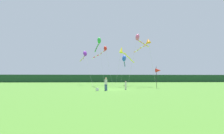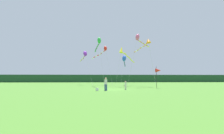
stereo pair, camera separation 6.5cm
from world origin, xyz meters
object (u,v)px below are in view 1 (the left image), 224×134
(person_adult, at_px, (106,83))
(kite_red, at_px, (103,50))
(kite_orange, at_px, (147,42))
(person_child, at_px, (126,85))
(kite_blue, at_px, (124,59))
(kite_purple, at_px, (85,54))
(kite_rainbow, at_px, (138,38))
(kite_yellow, at_px, (124,52))
(kite_green, at_px, (99,42))
(cooler_box, at_px, (97,89))
(banner_flag_pole, at_px, (158,71))

(person_adult, xyz_separation_m, kite_red, (-0.32, 17.41, 7.85))
(kite_orange, relative_size, kite_red, 1.05)
(person_child, bearing_deg, kite_blue, 82.93)
(kite_purple, bearing_deg, kite_orange, -29.00)
(kite_rainbow, distance_m, kite_yellow, 4.35)
(kite_green, bearing_deg, kite_blue, 33.02)
(kite_green, bearing_deg, kite_orange, -2.02)
(person_adult, distance_m, kite_rainbow, 13.63)
(kite_yellow, distance_m, kite_green, 5.80)
(kite_red, bearing_deg, person_child, -78.36)
(person_child, xyz_separation_m, kite_blue, (1.73, 13.92, 5.59))
(cooler_box, distance_m, kite_rainbow, 14.83)
(kite_yellow, bearing_deg, banner_flag_pole, -50.74)
(cooler_box, height_order, kite_purple, kite_purple)
(kite_blue, height_order, kite_rainbow, kite_rainbow)
(banner_flag_pole, height_order, kite_yellow, kite_yellow)
(banner_flag_pole, xyz_separation_m, kite_yellow, (-5.14, 6.29, 4.26))
(person_adult, bearing_deg, cooler_box, -173.54)
(kite_blue, height_order, kite_purple, kite_purple)
(cooler_box, relative_size, kite_orange, 0.04)
(kite_orange, bearing_deg, kite_rainbow, -131.20)
(banner_flag_pole, bearing_deg, cooler_box, -155.85)
(kite_rainbow, relative_size, kite_red, 1.07)
(kite_rainbow, bearing_deg, kite_orange, 48.80)
(person_adult, bearing_deg, banner_flag_pole, 26.23)
(person_adult, xyz_separation_m, cooler_box, (-1.20, -0.14, -0.82))
(banner_flag_pole, bearing_deg, kite_rainbow, 123.25)
(person_child, distance_m, kite_red, 18.23)
(kite_purple, relative_size, kite_green, 0.88)
(person_adult, bearing_deg, kite_blue, 72.99)
(cooler_box, xyz_separation_m, banner_flag_pole, (10.27, 4.61, 2.84))
(person_adult, height_order, kite_red, kite_red)
(person_adult, height_order, kite_green, kite_green)
(person_adult, height_order, kite_blue, kite_blue)
(person_adult, relative_size, kite_rainbow, 0.17)
(kite_yellow, height_order, kite_green, kite_green)
(kite_rainbow, relative_size, kite_orange, 1.02)
(person_child, bearing_deg, kite_orange, 57.67)
(kite_red, bearing_deg, banner_flag_pole, -53.99)
(banner_flag_pole, relative_size, kite_red, 0.38)
(person_adult, bearing_deg, kite_yellow, 69.94)
(kite_red, relative_size, kite_green, 0.93)
(person_child, xyz_separation_m, kite_green, (-4.33, 9.98, 8.84))
(cooler_box, distance_m, kite_red, 19.59)
(cooler_box, height_order, banner_flag_pole, banner_flag_pole)
(person_child, xyz_separation_m, kite_purple, (-8.23, 17.55, 7.25))
(person_child, distance_m, kite_yellow, 11.46)
(kite_yellow, xyz_separation_m, kite_orange, (5.12, 0.27, 2.23))
(banner_flag_pole, height_order, kite_orange, kite_orange)
(person_adult, relative_size, kite_orange, 0.18)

